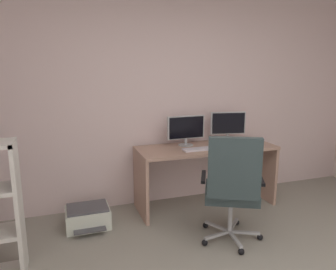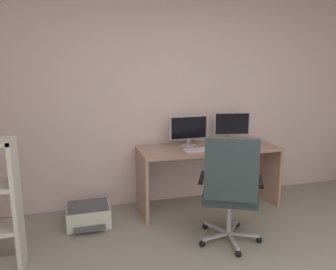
{
  "view_description": "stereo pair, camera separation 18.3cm",
  "coord_description": "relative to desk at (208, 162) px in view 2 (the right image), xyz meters",
  "views": [
    {
      "loc": [
        -1.3,
        -1.26,
        1.66
      ],
      "look_at": [
        -0.24,
        1.81,
        0.99
      ],
      "focal_mm": 34.01,
      "sensor_mm": 36.0,
      "label": 1
    },
    {
      "loc": [
        -1.12,
        -1.32,
        1.66
      ],
      "look_at": [
        -0.24,
        1.81,
        0.99
      ],
      "focal_mm": 34.01,
      "sensor_mm": 36.0,
      "label": 2
    }
  ],
  "objects": [
    {
      "name": "computer_mouse",
      "position": [
        0.1,
        -0.13,
        0.21
      ],
      "size": [
        0.09,
        0.11,
        0.03
      ],
      "primitive_type": "cube",
      "rotation": [
        0.0,
        0.0,
        -0.29
      ],
      "color": "black",
      "rests_on": "desk"
    },
    {
      "name": "office_chair",
      "position": [
        -0.16,
        -0.9,
        0.03
      ],
      "size": [
        0.68,
        0.7,
        1.09
      ],
      "color": "#B7BABC",
      "rests_on": "ground"
    },
    {
      "name": "keyboard",
      "position": [
        -0.17,
        -0.13,
        0.2
      ],
      "size": [
        0.34,
        0.13,
        0.02
      ],
      "primitive_type": "cube",
      "rotation": [
        0.0,
        0.0,
        -0.0
      ],
      "color": "silver",
      "rests_on": "desk"
    },
    {
      "name": "monitor_secondary",
      "position": [
        0.36,
        0.13,
        0.42
      ],
      "size": [
        0.45,
        0.18,
        0.39
      ],
      "color": "#B2B5B7",
      "rests_on": "desk"
    },
    {
      "name": "wall_back",
      "position": [
        -0.36,
        0.4,
        0.8
      ],
      "size": [
        5.51,
        0.1,
        2.74
      ],
      "primitive_type": "cube",
      "color": "silver",
      "rests_on": "ground"
    },
    {
      "name": "desk",
      "position": [
        0.0,
        0.0,
        0.0
      ],
      "size": [
        1.67,
        0.61,
        0.76
      ],
      "color": "tan",
      "rests_on": "ground"
    },
    {
      "name": "printer",
      "position": [
        -1.43,
        -0.1,
        -0.45
      ],
      "size": [
        0.46,
        0.43,
        0.23
      ],
      "color": "silver",
      "rests_on": "ground"
    },
    {
      "name": "monitor_main",
      "position": [
        -0.21,
        0.13,
        0.4
      ],
      "size": [
        0.48,
        0.18,
        0.36
      ],
      "color": "#B2B5B7",
      "rests_on": "desk"
    }
  ]
}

